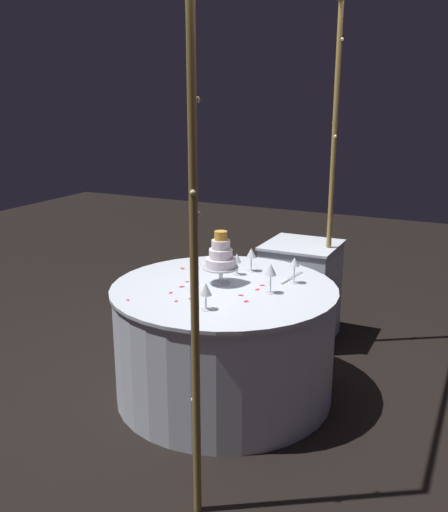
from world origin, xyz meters
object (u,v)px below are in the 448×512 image
(decorative_arch, at_px, (284,145))
(wine_glass_2, at_px, (271,271))
(wine_glass_1, at_px, (295,264))
(wine_glass_4, at_px, (237,259))
(main_table, at_px, (224,341))
(cake_knife, at_px, (290,278))
(side_table, at_px, (300,291))
(wine_glass_3, at_px, (206,290))
(tiered_cake, at_px, (221,257))
(wine_glass_0, at_px, (251,254))

(decorative_arch, relative_size, wine_glass_2, 13.45)
(wine_glass_1, bearing_deg, wine_glass_4, -90.21)
(main_table, height_order, cake_knife, cake_knife)
(wine_glass_1, distance_m, cake_knife, 0.15)
(side_table, relative_size, cake_knife, 2.61)
(wine_glass_1, bearing_deg, wine_glass_3, -23.57)
(side_table, xyz_separation_m, tiered_cake, (1.01, -0.19, 0.51))
(main_table, bearing_deg, wine_glass_3, 11.73)
(wine_glass_2, bearing_deg, side_table, -171.86)
(decorative_arch, bearing_deg, wine_glass_1, 179.98)
(decorative_arch, distance_m, side_table, 1.62)
(wine_glass_4, bearing_deg, tiered_cake, -4.03)
(wine_glass_4, xyz_separation_m, cake_knife, (-0.07, 0.34, -0.10))
(tiered_cake, height_order, wine_glass_2, tiered_cake)
(tiered_cake, height_order, wine_glass_3, tiered_cake)
(wine_glass_4, bearing_deg, main_table, 6.51)
(side_table, height_order, wine_glass_2, wine_glass_2)
(wine_glass_4, bearing_deg, wine_glass_2, 53.77)
(side_table, bearing_deg, wine_glass_0, -10.46)
(side_table, xyz_separation_m, wine_glass_0, (0.69, -0.13, 0.46))
(decorative_arch, distance_m, wine_glass_1, 0.78)
(side_table, xyz_separation_m, wine_glass_3, (1.45, -0.07, 0.45))
(main_table, relative_size, cake_knife, 4.72)
(main_table, bearing_deg, wine_glass_1, 124.54)
(main_table, height_order, wine_glass_1, wine_glass_1)
(tiered_cake, xyz_separation_m, cake_knife, (-0.27, 0.36, -0.17))
(wine_glass_1, height_order, wine_glass_4, wine_glass_1)
(main_table, bearing_deg, wine_glass_2, 92.16)
(tiered_cake, bearing_deg, side_table, 169.07)
(wine_glass_0, distance_m, cake_knife, 0.32)
(wine_glass_4, bearing_deg, wine_glass_0, 154.69)
(wine_glass_0, height_order, cake_knife, wine_glass_0)
(side_table, height_order, wine_glass_1, wine_glass_1)
(side_table, distance_m, tiered_cake, 1.15)
(wine_glass_1, bearing_deg, wine_glass_0, -108.46)
(decorative_arch, xyz_separation_m, wine_glass_4, (-0.25, -0.39, -0.77))
(wine_glass_0, bearing_deg, tiered_cake, -11.93)
(wine_glass_2, bearing_deg, wine_glass_4, -126.23)
(decorative_arch, bearing_deg, wine_glass_4, -122.68)
(wine_glass_0, bearing_deg, wine_glass_4, -25.31)
(side_table, xyz_separation_m, cake_knife, (0.73, 0.16, 0.34))
(tiered_cake, xyz_separation_m, wine_glass_4, (-0.21, 0.01, -0.07))
(wine_glass_0, bearing_deg, side_table, 169.54)
(decorative_arch, distance_m, wine_glass_0, 0.90)
(wine_glass_3, xyz_separation_m, wine_glass_4, (-0.65, -0.11, -0.01))
(wine_glass_0, xyz_separation_m, cake_knife, (0.05, 0.29, -0.12))
(wine_glass_4, bearing_deg, wine_glass_1, 89.79)
(main_table, xyz_separation_m, wine_glass_2, (-0.01, 0.30, 0.50))
(wine_glass_0, bearing_deg, cake_knife, 80.86)
(wine_glass_3, bearing_deg, wine_glass_0, -175.64)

